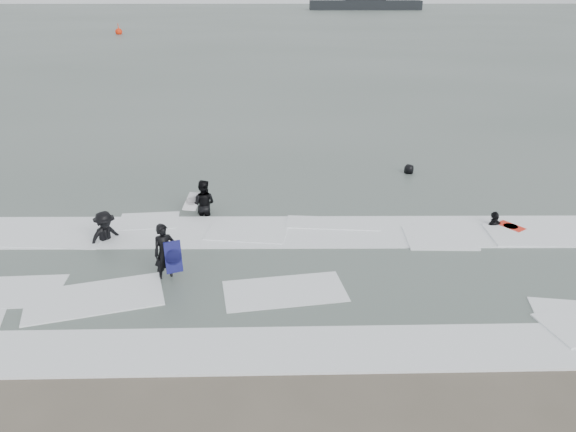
{
  "coord_description": "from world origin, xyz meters",
  "views": [
    {
      "loc": [
        -0.11,
        -11.68,
        8.36
      ],
      "look_at": [
        0.0,
        5.0,
        1.1
      ],
      "focal_mm": 35.0,
      "sensor_mm": 36.0,
      "label": 1
    }
  ],
  "objects_px": {
    "buoy": "(119,32)",
    "vessel_horizon": "(365,4)",
    "surfer_centre": "(167,279)",
    "surfer_right_near": "(494,227)",
    "surfer_right_far": "(409,174)",
    "surfer_breaker": "(107,242)",
    "surfer_wading": "(204,215)"
  },
  "relations": [
    {
      "from": "surfer_right_near",
      "to": "buoy",
      "type": "height_order",
      "value": "buoy"
    },
    {
      "from": "surfer_right_far",
      "to": "buoy",
      "type": "relative_size",
      "value": 0.99
    },
    {
      "from": "surfer_right_far",
      "to": "vessel_horizon",
      "type": "xyz_separation_m",
      "value": [
        14.0,
        120.45,
        1.36
      ]
    },
    {
      "from": "surfer_right_near",
      "to": "buoy",
      "type": "bearing_deg",
      "value": -88.51
    },
    {
      "from": "surfer_breaker",
      "to": "buoy",
      "type": "xyz_separation_m",
      "value": [
        -18.09,
        68.69,
        0.42
      ]
    },
    {
      "from": "surfer_centre",
      "to": "surfer_breaker",
      "type": "relative_size",
      "value": 0.92
    },
    {
      "from": "surfer_centre",
      "to": "surfer_wading",
      "type": "xyz_separation_m",
      "value": [
        0.46,
        4.82,
        0.0
      ]
    },
    {
      "from": "surfer_right_near",
      "to": "vessel_horizon",
      "type": "xyz_separation_m",
      "value": [
        12.11,
        126.14,
        1.36
      ]
    },
    {
      "from": "surfer_breaker",
      "to": "vessel_horizon",
      "type": "relative_size",
      "value": 0.07
    },
    {
      "from": "surfer_centre",
      "to": "surfer_right_near",
      "type": "relative_size",
      "value": 1.04
    },
    {
      "from": "surfer_centre",
      "to": "surfer_right_far",
      "type": "distance_m",
      "value": 13.03
    },
    {
      "from": "surfer_centre",
      "to": "buoy",
      "type": "bearing_deg",
      "value": 76.45
    },
    {
      "from": "surfer_wading",
      "to": "surfer_right_near",
      "type": "xyz_separation_m",
      "value": [
        10.51,
        -1.16,
        0.0
      ]
    },
    {
      "from": "surfer_centre",
      "to": "surfer_right_far",
      "type": "relative_size",
      "value": 1.11
    },
    {
      "from": "surfer_right_near",
      "to": "surfer_right_far",
      "type": "distance_m",
      "value": 5.99
    },
    {
      "from": "buoy",
      "to": "vessel_horizon",
      "type": "relative_size",
      "value": 0.06
    },
    {
      "from": "buoy",
      "to": "vessel_horizon",
      "type": "distance_m",
      "value": 73.08
    },
    {
      "from": "surfer_right_far",
      "to": "surfer_centre",
      "type": "bearing_deg",
      "value": 15.65
    },
    {
      "from": "surfer_centre",
      "to": "vessel_horizon",
      "type": "relative_size",
      "value": 0.07
    },
    {
      "from": "surfer_right_far",
      "to": "buoy",
      "type": "distance_m",
      "value": 68.63
    },
    {
      "from": "surfer_breaker",
      "to": "surfer_centre",
      "type": "bearing_deg",
      "value": -92.01
    },
    {
      "from": "surfer_right_near",
      "to": "surfer_right_far",
      "type": "bearing_deg",
      "value": -95.14
    },
    {
      "from": "vessel_horizon",
      "to": "surfer_right_far",
      "type": "bearing_deg",
      "value": -96.63
    },
    {
      "from": "surfer_wading",
      "to": "surfer_right_far",
      "type": "distance_m",
      "value": 9.73
    },
    {
      "from": "surfer_wading",
      "to": "surfer_right_far",
      "type": "height_order",
      "value": "surfer_wading"
    },
    {
      "from": "buoy",
      "to": "vessel_horizon",
      "type": "bearing_deg",
      "value": 53.28
    },
    {
      "from": "buoy",
      "to": "vessel_horizon",
      "type": "height_order",
      "value": "vessel_horizon"
    },
    {
      "from": "surfer_right_far",
      "to": "vessel_horizon",
      "type": "bearing_deg",
      "value": -126.8
    },
    {
      "from": "surfer_breaker",
      "to": "vessel_horizon",
      "type": "xyz_separation_m",
      "value": [
        25.6,
        127.27,
        1.36
      ]
    },
    {
      "from": "surfer_breaker",
      "to": "vessel_horizon",
      "type": "height_order",
      "value": "vessel_horizon"
    },
    {
      "from": "surfer_right_near",
      "to": "vessel_horizon",
      "type": "distance_m",
      "value": 126.72
    },
    {
      "from": "surfer_centre",
      "to": "surfer_right_far",
      "type": "bearing_deg",
      "value": 16.13
    }
  ]
}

